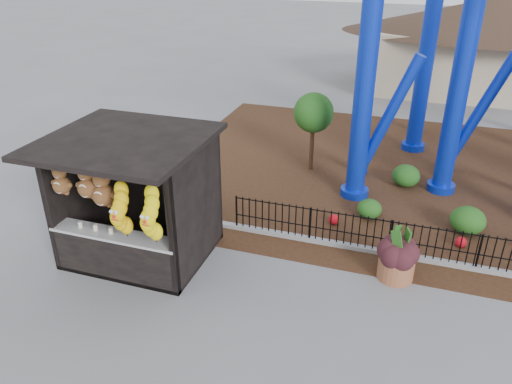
% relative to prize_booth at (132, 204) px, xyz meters
% --- Properties ---
extents(ground, '(120.00, 120.00, 0.00)m').
position_rel_prize_booth_xyz_m(ground, '(2.97, -0.91, -1.53)').
color(ground, slate).
rests_on(ground, ground).
extents(mulch_bed, '(18.00, 12.00, 0.02)m').
position_rel_prize_booth_xyz_m(mulch_bed, '(6.97, 7.09, -1.52)').
color(mulch_bed, '#331E11').
rests_on(mulch_bed, ground).
extents(curb, '(18.00, 0.18, 0.12)m').
position_rel_prize_booth_xyz_m(curb, '(6.97, 2.09, -1.47)').
color(curb, gray).
rests_on(curb, ground).
extents(prize_booth, '(3.50, 3.40, 3.12)m').
position_rel_prize_booth_xyz_m(prize_booth, '(0.00, 0.00, 0.00)').
color(prize_booth, black).
rests_on(prize_booth, ground).
extents(picket_fence, '(12.20, 0.06, 1.00)m').
position_rel_prize_booth_xyz_m(picket_fence, '(7.87, 2.09, -1.03)').
color(picket_fence, black).
rests_on(picket_fence, ground).
extents(terracotta_planter, '(0.91, 0.91, 0.57)m').
position_rel_prize_booth_xyz_m(terracotta_planter, '(5.99, 1.21, -1.25)').
color(terracotta_planter, '#945536').
rests_on(terracotta_planter, ground).
extents(planter_foliage, '(0.70, 0.70, 0.64)m').
position_rel_prize_booth_xyz_m(planter_foliage, '(5.99, 1.21, -0.64)').
color(planter_foliage, '#311319').
rests_on(planter_foliage, terracotta_planter).
extents(potted_plant, '(0.98, 0.89, 0.93)m').
position_rel_prize_booth_xyz_m(potted_plant, '(5.99, 1.53, -1.07)').
color(potted_plant, '#1C5418').
rests_on(potted_plant, ground).
extents(landscaping, '(8.65, 4.09, 0.73)m').
position_rel_prize_booth_xyz_m(landscaping, '(7.63, 4.81, -1.20)').
color(landscaping, '#1F5017').
rests_on(landscaping, mulch_bed).
extents(pavilion, '(15.00, 15.00, 4.80)m').
position_rel_prize_booth_xyz_m(pavilion, '(8.97, 19.09, 1.53)').
color(pavilion, '#BFAD8C').
rests_on(pavilion, ground).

